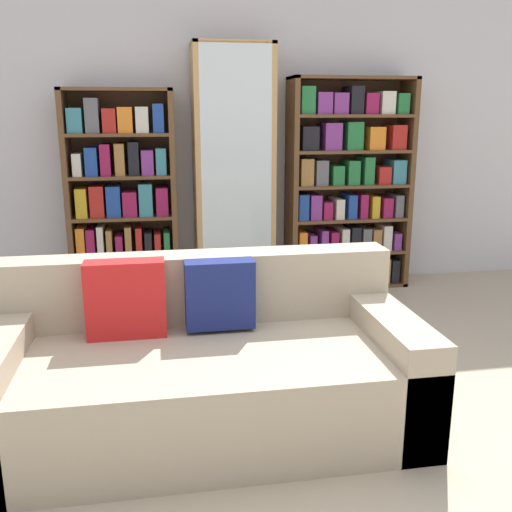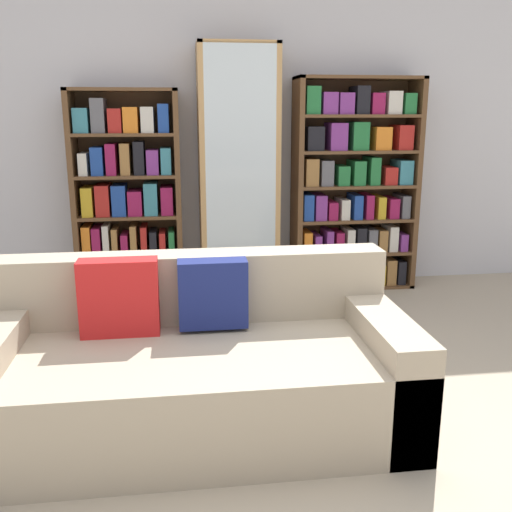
{
  "view_description": "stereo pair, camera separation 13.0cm",
  "coord_description": "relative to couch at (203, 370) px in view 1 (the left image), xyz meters",
  "views": [
    {
      "loc": [
        -0.58,
        -1.98,
        1.42
      ],
      "look_at": [
        0.01,
        1.39,
        0.55
      ],
      "focal_mm": 40.0,
      "sensor_mm": 36.0,
      "label": 1
    },
    {
      "loc": [
        -0.45,
        -2.0,
        1.42
      ],
      "look_at": [
        0.01,
        1.39,
        0.55
      ],
      "focal_mm": 40.0,
      "sensor_mm": 36.0,
      "label": 2
    }
  ],
  "objects": [
    {
      "name": "ground_plane",
      "position": [
        0.41,
        -0.42,
        -0.27
      ],
      "size": [
        16.0,
        16.0,
        0.0
      ],
      "primitive_type": "plane",
      "color": "tan"
    },
    {
      "name": "wall_back",
      "position": [
        0.41,
        2.22,
        1.08
      ],
      "size": [
        6.67,
        0.06,
        2.7
      ],
      "color": "silver",
      "rests_on": "ground"
    },
    {
      "name": "couch",
      "position": [
        0.0,
        0.0,
        0.0
      ],
      "size": [
        1.92,
        0.9,
        0.76
      ],
      "color": "tan",
      "rests_on": "ground"
    },
    {
      "name": "bookshelf_left",
      "position": [
        -0.44,
        2.02,
        0.5
      ],
      "size": [
        0.81,
        0.32,
        1.58
      ],
      "color": "brown",
      "rests_on": "ground"
    },
    {
      "name": "display_cabinet",
      "position": [
        0.42,
        2.0,
        0.68
      ],
      "size": [
        0.61,
        0.36,
        1.91
      ],
      "color": "tan",
      "rests_on": "ground"
    },
    {
      "name": "bookshelf_right",
      "position": [
        1.36,
        2.02,
        0.56
      ],
      "size": [
        0.99,
        0.32,
        1.68
      ],
      "color": "brown",
      "rests_on": "ground"
    },
    {
      "name": "wine_bottle",
      "position": [
        0.9,
        1.18,
        -0.11
      ],
      "size": [
        0.07,
        0.07,
        0.39
      ],
      "color": "black",
      "rests_on": "ground"
    }
  ]
}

